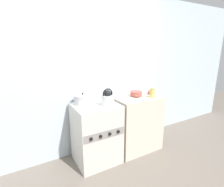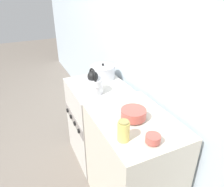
# 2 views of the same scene
# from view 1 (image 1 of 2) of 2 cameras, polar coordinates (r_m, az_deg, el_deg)

# --- Properties ---
(ground_plane) EXTENTS (12.00, 12.00, 0.00)m
(ground_plane) POSITION_cam_1_polar(r_m,az_deg,el_deg) (2.68, -2.22, -23.77)
(ground_plane) COLOR #70665B
(wall_back) EXTENTS (7.00, 0.06, 2.50)m
(wall_back) POSITION_cam_1_polar(r_m,az_deg,el_deg) (2.70, -8.73, 5.72)
(wall_back) COLOR silver
(wall_back) RESTS_ON ground_plane
(stove) EXTENTS (0.62, 0.57, 0.89)m
(stove) POSITION_cam_1_polar(r_m,az_deg,el_deg) (2.64, -5.14, -12.87)
(stove) COLOR beige
(stove) RESTS_ON ground_plane
(counter) EXTENTS (0.75, 0.56, 0.92)m
(counter) POSITION_cam_1_polar(r_m,az_deg,el_deg) (2.98, 7.67, -9.32)
(counter) COLOR beige
(counter) RESTS_ON ground_plane
(kettle) EXTENTS (0.22, 0.18, 0.24)m
(kettle) POSITION_cam_1_polar(r_m,az_deg,el_deg) (2.41, -1.41, -1.71)
(kettle) COLOR silver
(kettle) RESTS_ON stove
(cooking_pot) EXTENTS (0.26, 0.26, 0.17)m
(cooking_pot) POSITION_cam_1_polar(r_m,az_deg,el_deg) (2.50, -9.49, -1.88)
(cooking_pot) COLOR silver
(cooking_pot) RESTS_ON stove
(enamel_bowl) EXTENTS (0.19, 0.19, 0.08)m
(enamel_bowl) POSITION_cam_1_polar(r_m,az_deg,el_deg) (2.79, 7.89, 0.03)
(enamel_bowl) COLOR #B75147
(enamel_bowl) RESTS_ON counter
(small_ceramic_bowl) EXTENTS (0.10, 0.10, 0.06)m
(small_ceramic_bowl) POSITION_cam_1_polar(r_m,az_deg,el_deg) (2.95, 12.48, 0.38)
(small_ceramic_bowl) COLOR #B75147
(small_ceramic_bowl) RESTS_ON counter
(storage_jar) EXTENTS (0.08, 0.08, 0.14)m
(storage_jar) POSITION_cam_1_polar(r_m,az_deg,el_deg) (2.77, 13.01, 0.15)
(storage_jar) COLOR #E0CC66
(storage_jar) RESTS_ON counter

